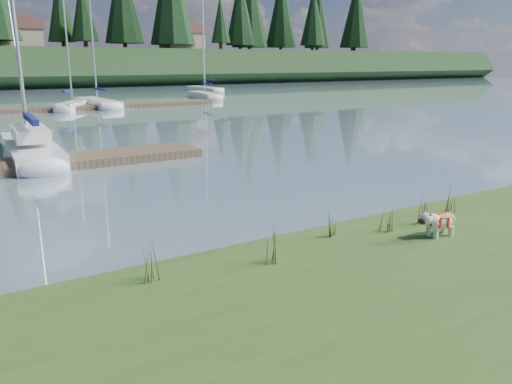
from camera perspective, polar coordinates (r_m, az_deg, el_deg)
ground at (r=39.09m, az=-26.04°, el=8.15°), size 200.00×200.00×0.00m
bulldog at (r=9.78m, az=20.26°, el=-3.03°), size 0.82×0.40×0.49m
sailboat_main at (r=20.93m, az=-24.53°, el=5.00°), size 1.84×7.99×11.51m
dock_far at (r=39.33m, az=-23.16°, el=8.71°), size 26.00×2.20×0.30m
sailboat_bg_2 at (r=40.46m, az=-20.01°, el=9.40°), size 3.83×5.62×8.96m
sailboat_bg_3 at (r=42.50m, az=-17.96°, el=9.77°), size 2.03×8.26×12.01m
sailboat_bg_4 at (r=49.60m, az=-6.12°, el=11.01°), size 2.46×7.41×10.81m
sailboat_bg_5 at (r=60.25m, az=-6.14°, el=11.65°), size 1.71×7.33×10.48m
weed_0 at (r=7.96m, az=1.94°, el=-6.13°), size 0.17×0.14×0.71m
weed_1 at (r=9.27m, az=8.88°, el=-3.78°), size 0.17×0.14×0.52m
weed_2 at (r=10.37m, az=18.66°, el=-1.99°), size 0.17×0.14×0.69m
weed_3 at (r=7.51m, az=-11.81°, el=-8.00°), size 0.17×0.14×0.65m
weed_4 at (r=9.78m, az=14.75°, el=-3.16°), size 0.17×0.14×0.51m
weed_5 at (r=11.45m, az=21.48°, el=-0.81°), size 0.17×0.14×0.64m
mud_lip at (r=8.84m, az=-2.54°, el=-8.01°), size 60.00×0.50×0.14m
conifer_5 at (r=81.31m, az=-19.18°, el=19.15°), size 3.96×3.96×10.35m
conifer_7 at (r=92.43m, az=-1.84°, el=20.13°), size 5.28×5.28×13.20m
conifer_8 at (r=96.30m, az=6.56°, el=19.43°), size 4.62×4.62×11.77m
conifer_9 at (r=107.07m, az=11.35°, el=19.50°), size 5.94×5.94×14.62m
house_1 at (r=80.44m, az=-25.62°, el=16.09°), size 6.30×5.30×4.65m
house_2 at (r=84.91m, az=-8.47°, el=17.17°), size 6.30×5.30×4.65m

